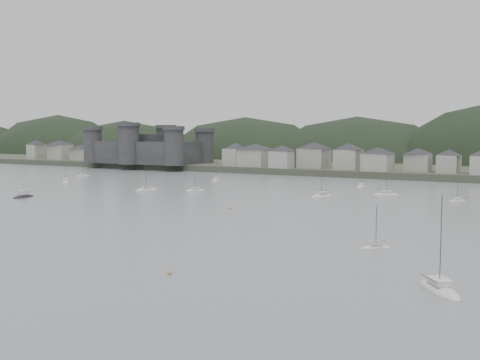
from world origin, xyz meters
The scene contains 9 objects.
ground centered at (0.00, 0.00, 0.00)m, with size 900.00×900.00×0.00m, color slate.
far_shore_land centered at (0.00, 295.00, 1.50)m, with size 900.00×250.00×3.00m, color #383D2D.
forested_ridge centered at (4.83, 269.40, -11.28)m, with size 851.55×103.94×102.57m.
castle centered at (-120.00, 179.80, 10.96)m, with size 66.00×43.00×20.00m.
waterfront_town centered at (50.59, 183.34, 8.66)m, with size 451.48×28.46×12.92m.
sailboat_lead centered at (55.94, 104.28, 0.19)m, with size 5.23×5.90×8.25m.
moored_fleet centered at (-11.22, 56.98, 0.17)m, with size 245.57×160.62×13.25m.
motor_launch_far centered at (-61.21, 47.69, 0.29)m, with size 3.46×8.14×3.90m.
mooring_buoys centered at (-1.02, 66.19, 0.15)m, with size 174.92×125.71×0.70m.
Camera 1 is at (85.73, -71.95, 20.15)m, focal length 43.49 mm.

